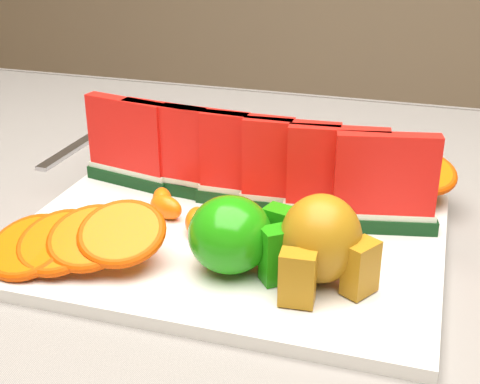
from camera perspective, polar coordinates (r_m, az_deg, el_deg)
name	(u,v)px	position (r m, az deg, el deg)	size (l,w,h in m)	color
table	(214,326)	(0.71, -2.21, -11.32)	(1.40, 0.90, 0.75)	#442716
tablecloth	(213,274)	(0.68, -2.29, -7.03)	(1.53, 1.03, 0.20)	gray
platter	(228,238)	(0.64, -1.00, -3.96)	(0.40, 0.30, 0.01)	silver
apple_cluster	(239,236)	(0.57, -0.09, -3.79)	(0.11, 0.09, 0.07)	#268418
pear_cluster	(322,243)	(0.55, 7.00, -4.31)	(0.09, 0.10, 0.08)	olive
side_plate	(341,168)	(0.82, 8.60, 2.05)	(0.23, 0.23, 0.01)	silver
fork	(81,144)	(0.92, -13.43, 4.05)	(0.02, 0.20, 0.00)	silver
watermelon_row	(246,164)	(0.68, 0.55, 2.43)	(0.39, 0.07, 0.10)	#093B09
orange_fan_front	(75,240)	(0.60, -13.88, -3.96)	(0.17, 0.11, 0.05)	red
orange_fan_back	(286,164)	(0.74, 3.98, 2.38)	(0.38, 0.10, 0.05)	red
tangerine_segments	(217,217)	(0.64, -1.95, -2.14)	(0.18, 0.07, 0.02)	orange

